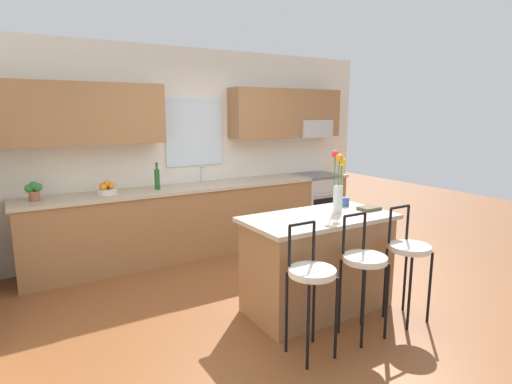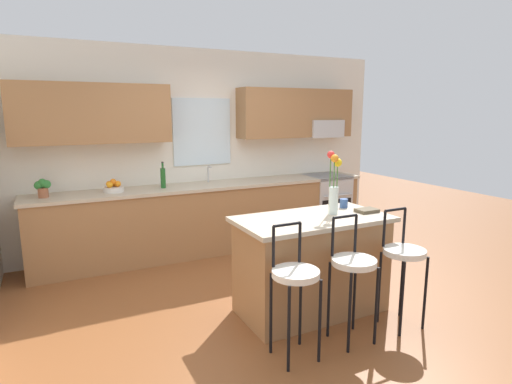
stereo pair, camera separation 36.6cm
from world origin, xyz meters
name	(u,v)px [view 2 (the right image)]	position (x,y,z in m)	size (l,w,h in m)	color
ground_plane	(271,298)	(0.00, 0.00, 0.00)	(14.00, 14.00, 0.00)	brown
back_wall_assembly	(205,138)	(0.04, 1.98, 1.51)	(5.60, 0.50, 2.70)	silver
counter_run	(211,217)	(0.00, 1.70, 0.47)	(4.56, 0.64, 0.92)	#996B42
sink_faucet	(208,172)	(0.03, 1.84, 1.06)	(0.02, 0.13, 0.23)	#B7BABC
oven_range	(325,205)	(1.86, 1.68, 0.46)	(0.60, 0.64, 0.92)	#B7BABC
kitchen_island	(312,264)	(0.21, -0.41, 0.46)	(1.42, 0.75, 0.92)	#996B42
bar_stool_near	(295,279)	(-0.34, -0.99, 0.64)	(0.36, 0.36, 1.04)	black
bar_stool_middle	(353,267)	(0.21, -0.99, 0.64)	(0.36, 0.36, 1.04)	black
bar_stool_far	(403,257)	(0.76, -0.99, 0.64)	(0.36, 0.36, 1.04)	black
flower_vase	(334,185)	(0.45, -0.39, 1.20)	(0.14, 0.12, 0.60)	silver
mug_ceramic	(344,203)	(0.71, -0.22, 0.97)	(0.08, 0.08, 0.09)	#33518C
cookbook	(367,210)	(0.79, -0.47, 0.94)	(0.20, 0.15, 0.03)	brown
fruit_bowl_oranges	(113,187)	(-1.24, 1.70, 0.98)	(0.24, 0.24, 0.16)	silver
bottle_olive_oil	(163,177)	(-0.64, 1.70, 1.05)	(0.06, 0.06, 0.33)	#1E5923
potted_plant_small	(43,187)	(-2.00, 1.70, 1.04)	(0.18, 0.12, 0.21)	#9E5B3D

